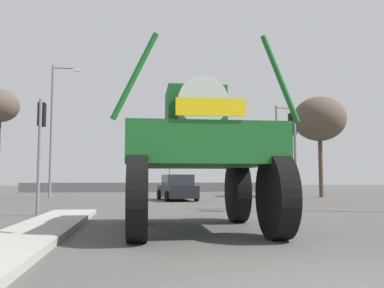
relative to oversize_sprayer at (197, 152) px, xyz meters
The scene contains 11 objects.
ground_plane 12.27m from the oversize_sprayer, 86.42° to the left, with size 120.00×120.00×0.00m, color #4C4947.
median_island 4.18m from the oversize_sprayer, behind, with size 1.50×11.12×0.15m, color #9E9B93.
oversize_sprayer is the anchor object (origin of this frame).
sedan_ahead 14.24m from the oversize_sprayer, 86.62° to the left, with size 2.26×4.27×1.52m.
traffic_signal_near_left 6.89m from the oversize_sprayer, 135.98° to the left, with size 0.24×0.54×4.07m.
traffic_signal_near_right 6.54m from the oversize_sprayer, 46.98° to the left, with size 0.24×0.54×3.90m.
traffic_signal_far_left 24.37m from the oversize_sprayer, 87.33° to the left, with size 0.24×0.55×3.80m.
streetlight_far_left 19.32m from the oversize_sprayer, 111.81° to the left, with size 1.89×0.24×8.88m.
streetlight_far_right 23.79m from the oversize_sprayer, 65.50° to the left, with size 2.11×0.24×7.20m.
bare_tree_right 20.54m from the oversize_sprayer, 56.56° to the left, with size 3.67×3.67×7.05m.
roadside_barrier 29.77m from the oversize_sprayer, 88.54° to the left, with size 26.48×0.24×0.90m, color #59595B.
Camera 1 is at (-2.21, -4.28, 1.27)m, focal length 38.22 mm.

